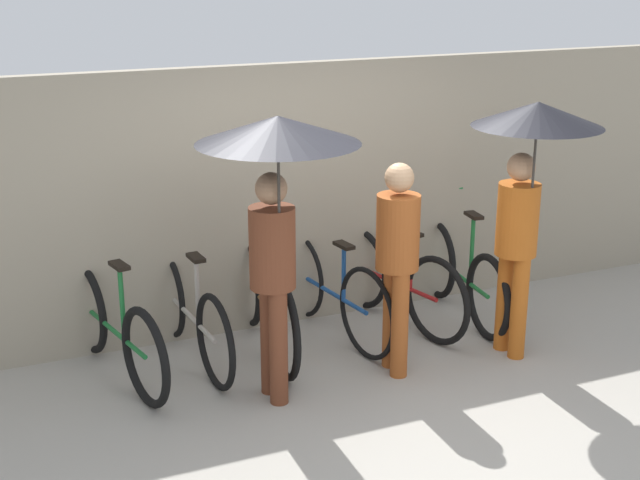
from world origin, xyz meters
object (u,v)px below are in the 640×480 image
at_px(parked_bicycle_4, 396,281).
at_px(parked_bicycle_2, 265,302).
at_px(parked_bicycle_1, 190,314).
at_px(pedestrian_trailing, 530,162).
at_px(parked_bicycle_5, 461,275).
at_px(pedestrian_leading, 276,177).
at_px(parked_bicycle_3, 331,291).
at_px(parked_bicycle_0, 114,329).
at_px(pedestrian_center, 397,253).

bearing_deg(parked_bicycle_4, parked_bicycle_2, 78.19).
distance_m(parked_bicycle_1, pedestrian_trailing, 2.81).
height_order(parked_bicycle_2, parked_bicycle_5, parked_bicycle_5).
bearing_deg(parked_bicycle_5, pedestrian_leading, 119.15).
bearing_deg(parked_bicycle_1, parked_bicycle_3, -93.81).
distance_m(parked_bicycle_0, parked_bicycle_3, 1.79).
relative_size(parked_bicycle_1, pedestrian_trailing, 0.88).
xyz_separation_m(parked_bicycle_1, parked_bicycle_2, (0.60, -0.04, 0.02)).
xyz_separation_m(parked_bicycle_4, pedestrian_leading, (-1.42, -0.94, 1.26)).
relative_size(parked_bicycle_0, parked_bicycle_1, 1.01).
bearing_deg(pedestrian_trailing, parked_bicycle_1, -25.59).
relative_size(parked_bicycle_3, pedestrian_center, 1.08).
height_order(parked_bicycle_0, parked_bicycle_4, parked_bicycle_0).
bearing_deg(pedestrian_trailing, parked_bicycle_5, -95.54).
xyz_separation_m(parked_bicycle_1, parked_bicycle_3, (1.19, 0.00, 0.01)).
relative_size(parked_bicycle_1, parked_bicycle_2, 0.97).
xyz_separation_m(parked_bicycle_0, pedestrian_center, (1.96, -0.75, 0.57)).
relative_size(parked_bicycle_4, parked_bicycle_5, 0.99).
relative_size(parked_bicycle_0, parked_bicycle_5, 1.05).
xyz_separation_m(parked_bicycle_0, parked_bicycle_3, (1.79, 0.06, 0.01)).
bearing_deg(pedestrian_leading, parked_bicycle_3, -131.43).
bearing_deg(pedestrian_leading, parked_bicycle_0, -42.82).
distance_m(parked_bicycle_1, parked_bicycle_5, 2.39).
relative_size(parked_bicycle_5, pedestrian_trailing, 0.85).
bearing_deg(pedestrian_leading, parked_bicycle_4, -147.06).
bearing_deg(pedestrian_center, parked_bicycle_1, -23.42).
distance_m(parked_bicycle_2, pedestrian_trailing, 2.31).
distance_m(parked_bicycle_2, parked_bicycle_5, 1.79).
distance_m(parked_bicycle_3, pedestrian_trailing, 1.92).
height_order(parked_bicycle_4, parked_bicycle_5, parked_bicycle_5).
distance_m(parked_bicycle_3, parked_bicycle_4, 0.60).
relative_size(parked_bicycle_1, parked_bicycle_5, 1.04).
bearing_deg(pedestrian_center, parked_bicycle_0, -13.66).
xyz_separation_m(parked_bicycle_1, pedestrian_trailing, (2.35, -0.98, 1.19)).
relative_size(parked_bicycle_5, pedestrian_leading, 0.83).
bearing_deg(pedestrian_center, parked_bicycle_3, -71.13).
bearing_deg(parked_bicycle_2, parked_bicycle_1, 91.72).
relative_size(parked_bicycle_5, pedestrian_center, 1.06).
height_order(parked_bicycle_1, parked_bicycle_5, parked_bicycle_1).
bearing_deg(parked_bicycle_4, parked_bicycle_3, 75.91).
height_order(parked_bicycle_0, pedestrian_trailing, pedestrian_trailing).
bearing_deg(parked_bicycle_3, pedestrian_trailing, -138.02).
height_order(parked_bicycle_1, parked_bicycle_3, parked_bicycle_1).
bearing_deg(parked_bicycle_4, pedestrian_center, 138.54).
bearing_deg(pedestrian_trailing, parked_bicycle_3, -43.21).
distance_m(parked_bicycle_4, pedestrian_leading, 2.12).
bearing_deg(parked_bicycle_1, pedestrian_center, -124.60).
bearing_deg(parked_bicycle_1, pedestrian_trailing, -116.39).
bearing_deg(parked_bicycle_1, parked_bicycle_0, 91.67).
relative_size(parked_bicycle_1, parked_bicycle_3, 1.01).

